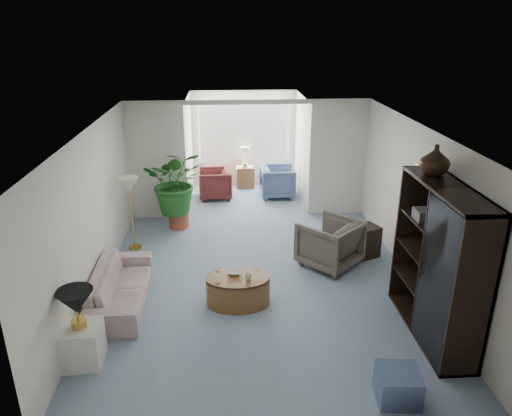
{
  "coord_description": "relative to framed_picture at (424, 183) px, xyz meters",
  "views": [
    {
      "loc": [
        -0.49,
        -6.72,
        3.95
      ],
      "look_at": [
        0.0,
        0.6,
        1.1
      ],
      "focal_mm": 33.69,
      "sensor_mm": 36.0,
      "label": 1
    }
  ],
  "objects": [
    {
      "name": "floor",
      "position": [
        -2.46,
        0.1,
        -1.7
      ],
      "size": [
        6.0,
        6.0,
        0.0
      ],
      "primitive_type": "plane",
      "color": "#8196AB",
      "rests_on": "ground"
    },
    {
      "name": "sunroom_floor",
      "position": [
        -2.46,
        4.2,
        -1.7
      ],
      "size": [
        2.6,
        2.6,
        0.0
      ],
      "primitive_type": "plane",
      "color": "#8196AB",
      "rests_on": "ground"
    },
    {
      "name": "back_pier_left",
      "position": [
        -4.36,
        3.1,
        -0.45
      ],
      "size": [
        1.2,
        0.12,
        2.5
      ],
      "primitive_type": "cube",
      "color": "white",
      "rests_on": "ground"
    },
    {
      "name": "back_pier_right",
      "position": [
        -0.56,
        3.1,
        -0.45
      ],
      "size": [
        1.2,
        0.12,
        2.5
      ],
      "primitive_type": "cube",
      "color": "white",
      "rests_on": "ground"
    },
    {
      "name": "back_header",
      "position": [
        -2.46,
        3.1,
        0.75
      ],
      "size": [
        2.6,
        0.12,
        0.1
      ],
      "primitive_type": "cube",
      "color": "white",
      "rests_on": "back_pier_left"
    },
    {
      "name": "window_pane",
      "position": [
        -2.46,
        5.28,
        -0.3
      ],
      "size": [
        2.2,
        0.02,
        1.5
      ],
      "primitive_type": "cube",
      "color": "white"
    },
    {
      "name": "window_blinds",
      "position": [
        -2.46,
        5.25,
        -0.3
      ],
      "size": [
        2.2,
        0.02,
        1.5
      ],
      "primitive_type": "cube",
      "color": "white"
    },
    {
      "name": "framed_picture",
      "position": [
        0.0,
        0.0,
        0.0
      ],
      "size": [
        0.04,
        0.5,
        0.4
      ],
      "primitive_type": "cube",
      "color": "beige"
    },
    {
      "name": "sofa",
      "position": [
        -4.55,
        -0.27,
        -1.42
      ],
      "size": [
        0.79,
        1.92,
        0.55
      ],
      "primitive_type": "imported",
      "rotation": [
        0.0,
        0.0,
        1.6
      ],
      "color": "beige",
      "rests_on": "ground"
    },
    {
      "name": "end_table",
      "position": [
        -4.75,
        -1.62,
        -1.44
      ],
      "size": [
        0.48,
        0.48,
        0.52
      ],
      "primitive_type": "cube",
      "rotation": [
        0.0,
        0.0,
        0.02
      ],
      "color": "white",
      "rests_on": "ground"
    },
    {
      "name": "table_lamp",
      "position": [
        -4.75,
        -1.62,
        -0.83
      ],
      "size": [
        0.44,
        0.44,
        0.3
      ],
      "primitive_type": "cone",
      "color": "black",
      "rests_on": "end_table"
    },
    {
      "name": "floor_lamp",
      "position": [
        -4.67,
        1.6,
        -0.45
      ],
      "size": [
        0.36,
        0.36,
        0.28
      ],
      "primitive_type": "cone",
      "color": "#F8F0C5",
      "rests_on": "ground"
    },
    {
      "name": "coffee_table",
      "position": [
        -2.8,
        -0.41,
        -1.47
      ],
      "size": [
        1.09,
        1.09,
        0.45
      ],
      "primitive_type": "cylinder",
      "rotation": [
        0.0,
        0.0,
        -0.16
      ],
      "color": "brown",
      "rests_on": "ground"
    },
    {
      "name": "coffee_bowl",
      "position": [
        -2.85,
        -0.31,
        -1.22
      ],
      "size": [
        0.25,
        0.25,
        0.05
      ],
      "primitive_type": "imported",
      "rotation": [
        0.0,
        0.0,
        -0.16
      ],
      "color": "silver",
      "rests_on": "coffee_table"
    },
    {
      "name": "coffee_cup",
      "position": [
        -2.65,
        -0.51,
        -1.2
      ],
      "size": [
        0.12,
        0.12,
        0.1
      ],
      "primitive_type": "imported",
      "rotation": [
        0.0,
        0.0,
        -0.16
      ],
      "color": "beige",
      "rests_on": "coffee_table"
    },
    {
      "name": "wingback_chair",
      "position": [
        -1.2,
        0.72,
        -1.29
      ],
      "size": [
        1.26,
        1.27,
        0.83
      ],
      "primitive_type": "imported",
      "rotation": [
        0.0,
        0.0,
        3.9
      ],
      "color": "#615B4D",
      "rests_on": "ground"
    },
    {
      "name": "side_table_dark",
      "position": [
        -0.5,
        1.02,
        -1.42
      ],
      "size": [
        0.59,
        0.54,
        0.57
      ],
      "primitive_type": "cube",
      "rotation": [
        0.0,
        0.0,
        0.41
      ],
      "color": "black",
      "rests_on": "ground"
    },
    {
      "name": "entertainment_cabinet",
      "position": [
        -0.23,
        -1.27,
        -0.66
      ],
      "size": [
        0.5,
        1.87,
        2.08
      ],
      "primitive_type": "cube",
      "color": "black",
      "rests_on": "ground"
    },
    {
      "name": "cabinet_urn",
      "position": [
        -0.23,
        -0.77,
        0.58
      ],
      "size": [
        0.38,
        0.38,
        0.4
      ],
      "primitive_type": "imported",
      "color": "black",
      "rests_on": "entertainment_cabinet"
    },
    {
      "name": "ottoman",
      "position": [
        -1.09,
        -2.48,
        -1.52
      ],
      "size": [
        0.5,
        0.5,
        0.36
      ],
      "primitive_type": "cube",
      "rotation": [
        0.0,
        0.0,
        -0.1
      ],
      "color": "slate",
      "rests_on": "ground"
    },
    {
      "name": "plant_pot",
      "position": [
        -3.92,
        2.56,
        -1.54
      ],
      "size": [
        0.4,
        0.4,
        0.32
      ],
      "primitive_type": "cylinder",
      "color": "#A4462F",
      "rests_on": "ground"
    },
    {
      "name": "house_plant",
      "position": [
        -3.92,
        2.56,
        -0.71
      ],
      "size": [
        1.2,
        1.04,
        1.33
      ],
      "primitive_type": "imported",
      "color": "#236021",
      "rests_on": "plant_pot"
    },
    {
      "name": "sunroom_chair_blue",
      "position": [
        -1.69,
        4.29,
        -1.33
      ],
      "size": [
        0.83,
        0.81,
        0.74
      ],
      "primitive_type": "imported",
      "rotation": [
        0.0,
        0.0,
        1.6
      ],
      "color": "slate",
      "rests_on": "ground"
    },
    {
      "name": "sunroom_chair_maroon",
      "position": [
        -3.19,
        4.29,
        -1.35
      ],
      "size": [
        0.79,
        0.77,
        0.7
      ],
      "primitive_type": "imported",
      "rotation": [
        0.0,
        0.0,
        -1.55
      ],
      "color": "maroon",
      "rests_on": "ground"
    },
    {
      "name": "sunroom_table",
      "position": [
        -2.44,
        5.04,
        -1.43
      ],
      "size": [
        0.45,
        0.35,
        0.54
      ],
      "primitive_type": "cube",
      "rotation": [
        0.0,
        0.0,
        0.02
      ],
      "color": "brown",
      "rests_on": "ground"
    },
    {
      "name": "shelf_clutter",
      "position": [
        -0.28,
        -1.44,
        -0.5
      ],
      "size": [
        0.3,
        1.21,
        1.06
      ],
      "color": "#454340",
      "rests_on": "entertainment_cabinet"
    }
  ]
}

